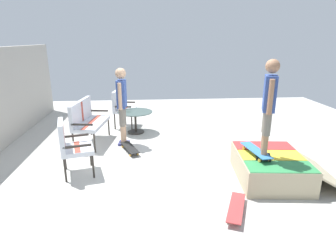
{
  "coord_description": "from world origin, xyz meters",
  "views": [
    {
      "loc": [
        -5.37,
        0.68,
        2.38
      ],
      "look_at": [
        0.06,
        0.25,
        0.7
      ],
      "focal_mm": 30.24,
      "sensor_mm": 36.0,
      "label": 1
    }
  ],
  "objects": [
    {
      "name": "skateboard_by_bench",
      "position": [
        0.49,
        1.07,
        0.08
      ],
      "size": [
        0.82,
        0.48,
        0.1
      ],
      "color": "black",
      "rests_on": "ground_plane"
    },
    {
      "name": "person_watching",
      "position": [
        0.95,
        1.23,
        1.05
      ],
      "size": [
        0.48,
        0.27,
        1.78
      ],
      "color": "navy",
      "rests_on": "ground_plane"
    },
    {
      "name": "person_skater",
      "position": [
        -1.1,
        -1.27,
        1.4
      ],
      "size": [
        0.46,
        0.32,
        1.64
      ],
      "color": "black",
      "rests_on": "skate_ramp"
    },
    {
      "name": "skate_ramp",
      "position": [
        -0.99,
        -1.49,
        0.23
      ],
      "size": [
        1.54,
        1.83,
        0.45
      ],
      "color": "tan",
      "rests_on": "ground_plane"
    },
    {
      "name": "ground_plane",
      "position": [
        0.0,
        0.0,
        -0.05
      ],
      "size": [
        12.0,
        12.0,
        0.1
      ],
      "primitive_type": "cube",
      "color": "beige"
    },
    {
      "name": "patio_chair_near_house",
      "position": [
        2.39,
        1.39,
        0.61
      ],
      "size": [
        0.7,
        0.64,
        1.02
      ],
      "color": "#2D2823",
      "rests_on": "ground_plane"
    },
    {
      "name": "patio_table",
      "position": [
        1.81,
        0.97,
        0.4
      ],
      "size": [
        0.9,
        0.9,
        0.57
      ],
      "color": "#2D2823",
      "rests_on": "ground_plane"
    },
    {
      "name": "skateboard_spare",
      "position": [
        -1.96,
        -0.56,
        0.08
      ],
      "size": [
        0.81,
        0.5,
        0.1
      ],
      "color": "#B23838",
      "rests_on": "ground_plane"
    },
    {
      "name": "patio_chair_by_wall",
      "position": [
        -0.54,
        2.05,
        0.61
      ],
      "size": [
        0.74,
        0.69,
        1.02
      ],
      "color": "#2D2823",
      "rests_on": "ground_plane"
    },
    {
      "name": "skateboard_on_ramp",
      "position": [
        -0.97,
        -1.18,
        0.54
      ],
      "size": [
        0.82,
        0.31,
        0.1
      ],
      "color": "#3372B2",
      "rests_on": "skate_ramp"
    },
    {
      "name": "patio_bench",
      "position": [
        1.11,
        2.08,
        0.62
      ],
      "size": [
        1.31,
        0.72,
        1.02
      ],
      "color": "#2D2823",
      "rests_on": "ground_plane"
    }
  ]
}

